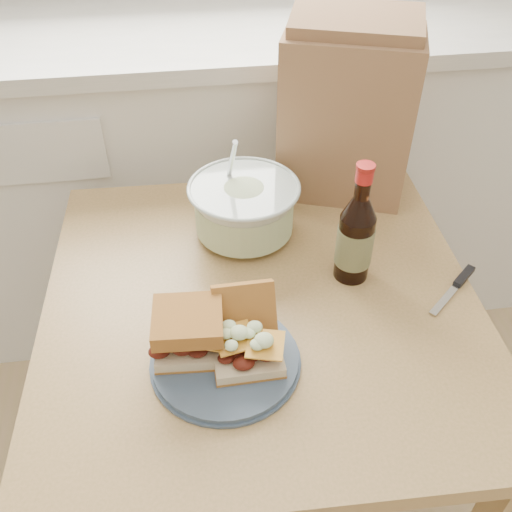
{
  "coord_description": "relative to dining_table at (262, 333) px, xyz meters",
  "views": [
    {
      "loc": [
        -0.04,
        0.14,
        1.46
      ],
      "look_at": [
        0.08,
        0.93,
        0.77
      ],
      "focal_mm": 40.0,
      "sensor_mm": 36.0,
      "label": 1
    }
  ],
  "objects": [
    {
      "name": "dining_table",
      "position": [
        0.0,
        0.0,
        0.0
      ],
      "size": [
        0.85,
        0.85,
        0.69
      ],
      "rotation": [
        0.0,
        0.0,
        -0.03
      ],
      "color": "tan",
      "rests_on": "ground"
    },
    {
      "name": "sandwich_right",
      "position": [
        -0.05,
        -0.13,
        0.15
      ],
      "size": [
        0.12,
        0.16,
        0.1
      ],
      "rotation": [
        0.0,
        0.0,
        0.02
      ],
      "color": "#CABE8E",
      "rests_on": "plate"
    },
    {
      "name": "coleslaw_bowl",
      "position": [
        -0.01,
        0.2,
        0.16
      ],
      "size": [
        0.23,
        0.23,
        0.23
      ],
      "color": "silver",
      "rests_on": "dining_table"
    },
    {
      "name": "cabinet_run",
      "position": [
        -0.08,
        0.8,
        -0.11
      ],
      "size": [
        2.5,
        0.64,
        0.94
      ],
      "color": "silver",
      "rests_on": "ground"
    },
    {
      "name": "paper_bag",
      "position": [
        0.24,
        0.35,
        0.28
      ],
      "size": [
        0.33,
        0.27,
        0.37
      ],
      "primitive_type": "cube",
      "rotation": [
        0.0,
        0.0,
        -0.34
      ],
      "color": "#A0744D",
      "rests_on": "dining_table"
    },
    {
      "name": "sandwich_left",
      "position": [
        -0.14,
        -0.12,
        0.16
      ],
      "size": [
        0.12,
        0.11,
        0.08
      ],
      "rotation": [
        0.0,
        0.0,
        -0.07
      ],
      "color": "#CABE8E",
      "rests_on": "plate"
    },
    {
      "name": "plate",
      "position": [
        -0.08,
        -0.14,
        0.11
      ],
      "size": [
        0.25,
        0.25,
        0.02
      ],
      "primitive_type": "cylinder",
      "color": "#3E4F65",
      "rests_on": "dining_table"
    },
    {
      "name": "beer_bottle",
      "position": [
        0.18,
        0.04,
        0.2
      ],
      "size": [
        0.07,
        0.07,
        0.25
      ],
      "rotation": [
        0.0,
        0.0,
        0.04
      ],
      "color": "black",
      "rests_on": "dining_table"
    },
    {
      "name": "knife",
      "position": [
        0.39,
        -0.02,
        0.11
      ],
      "size": [
        0.13,
        0.12,
        0.01
      ],
      "rotation": [
        0.0,
        0.0,
        0.72
      ],
      "color": "silver",
      "rests_on": "dining_table"
    }
  ]
}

